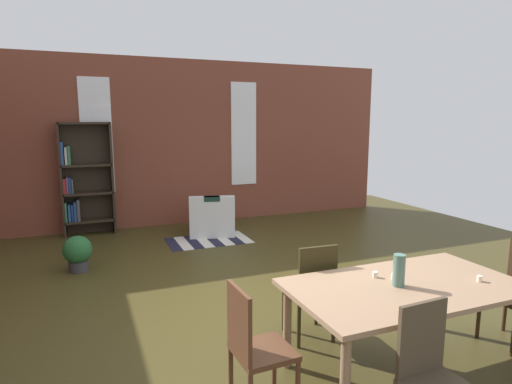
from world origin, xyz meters
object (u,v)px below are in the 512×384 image
dining_chair_near_left (433,376)px  potted_plant_by_shelf (78,252)px  vase_on_table (399,270)px  dining_chair_far_left (312,288)px  bookshelf_tall (83,180)px  dining_table (406,293)px  armchair_white (212,219)px  dining_chair_head_left (254,345)px

dining_chair_near_left → potted_plant_by_shelf: 4.85m
vase_on_table → dining_chair_far_left: bearing=114.9°
bookshelf_tall → dining_chair_near_left: bearing=-73.3°
dining_table → potted_plant_by_shelf: size_ratio=3.80×
bookshelf_tall → dining_table: bearing=-67.4°
dining_chair_far_left → armchair_white: 4.11m
dining_chair_near_left → bookshelf_tall: bearing=106.7°
vase_on_table → bookshelf_tall: (-2.28, 5.70, 0.11)m
dining_chair_near_left → bookshelf_tall: bookshelf_tall is taller
bookshelf_tall → potted_plant_by_shelf: bookshelf_tall is taller
dining_chair_near_left → dining_chair_head_left: same height
armchair_white → dining_chair_head_left: bearing=-102.8°
dining_table → dining_chair_near_left: 0.89m
dining_table → vase_on_table: size_ratio=7.32×
vase_on_table → potted_plant_by_shelf: 4.40m
dining_chair_far_left → armchair_white: (0.21, 4.10, -0.23)m
dining_table → dining_chair_near_left: size_ratio=2.00×
dining_table → dining_chair_far_left: size_ratio=2.00×
vase_on_table → dining_chair_head_left: (-1.24, -0.00, -0.38)m
armchair_white → potted_plant_by_shelf: (-2.28, -1.22, -0.01)m
dining_chair_near_left → vase_on_table: bearing=65.1°
potted_plant_by_shelf → dining_chair_near_left: bearing=-64.7°
dining_chair_far_left → dining_chair_head_left: bearing=-139.7°
vase_on_table → dining_chair_far_left: size_ratio=0.27×
bookshelf_tall → potted_plant_by_shelf: (-0.13, -2.07, -0.73)m
dining_chair_far_left → potted_plant_by_shelf: size_ratio=1.90×
vase_on_table → bookshelf_tall: 6.14m
dining_chair_far_left → vase_on_table: bearing=-65.1°
vase_on_table → armchair_white: bearing=91.6°
dining_table → dining_chair_head_left: size_ratio=2.00×
vase_on_table → dining_chair_near_left: bearing=-114.9°
dining_chair_far_left → potted_plant_by_shelf: bearing=125.7°
armchair_white → bookshelf_tall: bearing=158.5°
dining_table → dining_chair_head_left: (-1.32, -0.00, -0.17)m
dining_table → potted_plant_by_shelf: bearing=124.5°
dining_chair_head_left → dining_chair_near_left: bearing=-40.1°
armchair_white → potted_plant_by_shelf: armchair_white is taller
vase_on_table → dining_chair_head_left: 1.30m
dining_chair_head_left → potted_plant_by_shelf: size_ratio=1.90×
dining_chair_far_left → armchair_white: dining_chair_far_left is taller
bookshelf_tall → armchair_white: 2.42m
dining_chair_near_left → armchair_white: 5.61m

